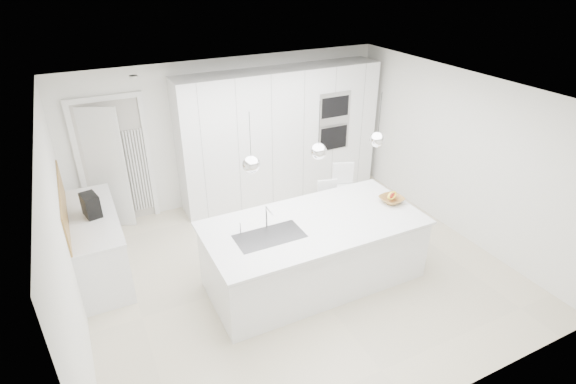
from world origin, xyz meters
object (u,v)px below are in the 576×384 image
island_base (315,254)px  bar_stool_left (330,212)px  fruit_bowl (391,200)px  bar_stool_right (346,197)px  espresso_machine (91,205)px

island_base → bar_stool_left: size_ratio=2.92×
fruit_bowl → bar_stool_right: size_ratio=0.30×
espresso_machine → bar_stool_right: 3.73m
bar_stool_left → island_base: bearing=-119.2°
fruit_bowl → espresso_machine: (-3.75, 1.47, 0.11)m
island_base → bar_stool_left: bearing=47.8°
island_base → bar_stool_left: (0.71, 0.78, 0.05)m
fruit_bowl → espresso_machine: espresso_machine is taller
fruit_bowl → espresso_machine: 4.03m
island_base → bar_stool_right: 1.51m
island_base → bar_stool_right: size_ratio=2.62×
espresso_machine → bar_stool_right: size_ratio=0.28×
fruit_bowl → bar_stool_right: bearing=95.1°
island_base → bar_stool_right: bar_stool_right is taller
espresso_machine → bar_stool_left: (3.24, -0.71, -0.57)m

